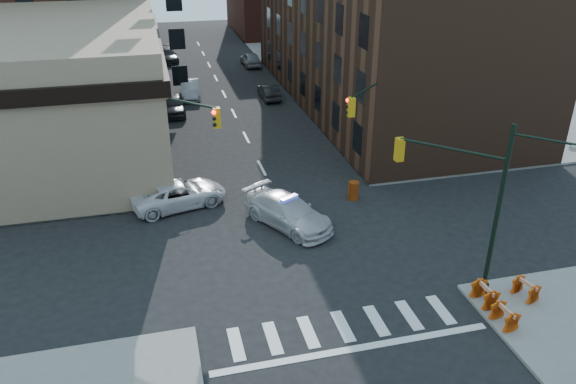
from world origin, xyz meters
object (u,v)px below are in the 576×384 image
pickup (179,194)px  pedestrian_b (54,201)px  pedestrian_a (139,170)px  barrel_road (353,191)px  police_car (288,212)px  parked_car_wnear (173,104)px  barricade_nw_a (115,187)px  parked_car_enear (269,92)px  barricade_se_a (526,290)px  parked_car_wfar (190,89)px  barrel_bank (184,196)px

pickup → pedestrian_b: (-6.85, 0.20, 0.30)m
pedestrian_a → barrel_road: 13.38m
police_car → parked_car_wnear: 21.71m
pedestrian_a → barricade_nw_a: bearing=-135.7°
pickup → barricade_nw_a: pickup is taller
police_car → parked_car_enear: bearing=51.1°
pedestrian_b → barrel_road: bearing=-1.4°
parked_car_wnear → barricade_nw_a: bearing=-105.2°
parked_car_wnear → pedestrian_b: (-7.63, -17.19, 0.25)m
police_car → barricade_se_a: police_car is taller
parked_car_wnear → pedestrian_a: (-2.99, -14.13, 0.32)m
pedestrian_b → pickup: bearing=3.1°
pickup → pedestrian_a: 3.95m
barricade_nw_a → pickup: bearing=-43.1°
parked_car_wnear → barricade_se_a: (13.40, -30.27, -0.24)m
pickup → parked_car_wnear: parked_car_wnear is taller
parked_car_wfar → barricade_se_a: bearing=-68.4°
barrel_road → barricade_se_a: barrel_road is taller
barricade_se_a → pickup: bearing=33.3°
barricade_se_a → parked_car_wnear: bearing=9.4°
pedestrian_b → barrel_bank: pedestrian_b is taller
parked_car_wfar → barrel_bank: size_ratio=5.07×
parked_car_wnear → parked_car_wfar: 4.85m
pickup → barrel_road: size_ratio=4.90×
parked_car_wfar → parked_car_enear: (7.02, -2.25, -0.11)m
barrel_road → barricade_se_a: 11.91m
barricade_se_a → pedestrian_a: bearing=30.9°
police_car → parked_car_wnear: bearing=73.7°
parked_car_enear → barricade_nw_a: (-13.35, -17.43, -0.08)m
police_car → parked_car_enear: (4.00, 23.39, -0.14)m
pedestrian_a → barricade_nw_a: size_ratio=1.63×
pickup → parked_car_enear: bearing=-40.5°
parked_car_enear → pedestrian_a: bearing=53.1°
parked_car_enear → barricade_se_a: 32.82m
barricade_nw_a → pedestrian_b: bearing=-160.0°
parked_car_enear → barrel_bank: 21.54m
police_car → pedestrian_b: pedestrian_b is taller
police_car → parked_car_wfar: size_ratio=1.17×
pedestrian_b → barricade_nw_a: pedestrian_b is taller
police_car → barricade_nw_a: bearing=118.2°
police_car → parked_car_wfar: police_car is taller
parked_car_wnear → pedestrian_b: size_ratio=2.63×
parked_car_enear → pedestrian_a: (-11.85, -16.37, 0.46)m
parked_car_wnear → parked_car_wfar: bearing=68.9°
pickup → barrel_road: (10.23, -1.65, -0.20)m
barrel_bank → barricade_se_a: (13.88, -13.10, 0.11)m
barricade_se_a → police_car: bearing=28.6°
police_car → pedestrian_b: bearing=133.2°
pedestrian_a → barrel_road: size_ratio=1.75×
pedestrian_b → barrel_road: 17.18m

